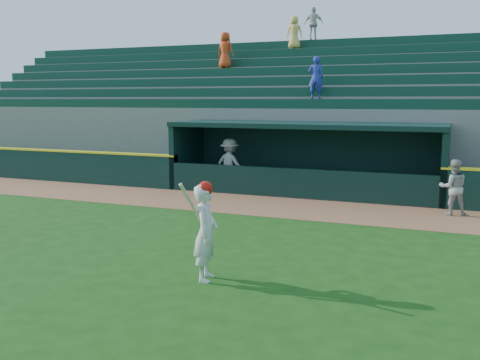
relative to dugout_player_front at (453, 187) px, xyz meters
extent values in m
plane|color=#174010|center=(-4.87, -5.67, -0.79)|extent=(120.00, 120.00, 0.00)
cube|color=brown|center=(-4.87, -0.77, -0.79)|extent=(40.00, 3.00, 0.01)
cube|color=black|center=(-17.12, 0.88, -0.19)|extent=(15.50, 0.30, 1.20)
cube|color=yellow|center=(-17.12, 0.88, 0.44)|extent=(15.50, 0.32, 0.06)
imported|color=#A1A19C|center=(0.00, 0.00, 0.00)|extent=(0.89, 0.77, 1.59)
imported|color=#ADADA8|center=(-7.53, 1.55, 0.14)|extent=(1.31, 0.90, 1.86)
cube|color=slate|center=(-4.87, 2.03, -0.77)|extent=(9.00, 2.60, 0.04)
cube|color=black|center=(-9.47, 2.03, 0.36)|extent=(0.20, 2.60, 2.30)
cube|color=black|center=(-0.27, 2.03, 0.36)|extent=(0.20, 2.60, 2.30)
cube|color=black|center=(-4.87, 3.33, 0.36)|extent=(9.40, 0.20, 2.30)
cube|color=black|center=(-4.87, 2.03, 1.59)|extent=(9.40, 2.80, 0.16)
cube|color=black|center=(-4.87, 0.81, -0.29)|extent=(9.00, 0.16, 1.00)
cube|color=brown|center=(-4.87, 2.83, -0.54)|extent=(8.40, 0.45, 0.10)
cube|color=slate|center=(-4.87, 3.86, 0.66)|extent=(34.00, 0.85, 2.91)
cube|color=#0F3828|center=(-4.87, 3.74, 2.30)|extent=(34.00, 0.60, 0.36)
cube|color=slate|center=(-4.87, 4.71, 0.89)|extent=(34.00, 0.85, 3.36)
cube|color=#0F3828|center=(-4.87, 4.59, 2.75)|extent=(34.00, 0.60, 0.36)
cube|color=slate|center=(-4.87, 5.56, 1.11)|extent=(34.00, 0.85, 3.81)
cube|color=#0F3828|center=(-4.87, 5.44, 3.20)|extent=(34.00, 0.60, 0.36)
cube|color=slate|center=(-4.87, 6.41, 1.34)|extent=(34.00, 0.85, 4.26)
cube|color=#0F3828|center=(-4.87, 6.29, 3.65)|extent=(34.00, 0.60, 0.36)
cube|color=slate|center=(-4.87, 7.26, 1.56)|extent=(34.00, 0.85, 4.71)
cube|color=#0F3828|center=(-4.87, 7.14, 4.10)|extent=(34.00, 0.60, 0.36)
cube|color=slate|center=(-4.87, 8.11, 1.79)|extent=(34.00, 0.85, 5.16)
cube|color=#0F3828|center=(-4.87, 7.99, 4.55)|extent=(34.00, 0.60, 0.36)
cube|color=slate|center=(-4.87, 8.96, 2.01)|extent=(34.00, 0.85, 5.61)
cube|color=#0F3828|center=(-4.87, 8.84, 5.00)|extent=(34.00, 0.60, 0.36)
cube|color=slate|center=(-4.87, 9.53, 2.01)|extent=(34.50, 0.30, 5.61)
imported|color=red|center=(-9.75, 6.31, 4.63)|extent=(0.83, 0.59, 1.60)
imported|color=beige|center=(-6.40, 8.86, 5.93)|extent=(0.91, 0.45, 1.51)
imported|color=#293598|center=(-4.97, 3.76, 3.26)|extent=(0.62, 0.44, 1.57)
imported|color=#F0BB54|center=(-7.06, 8.01, 5.46)|extent=(0.81, 0.62, 1.47)
imported|color=silver|center=(-4.11, -7.61, 0.08)|extent=(0.55, 0.72, 1.76)
sphere|color=#B5130A|center=(-4.11, -7.61, 0.89)|extent=(0.27, 0.27, 0.27)
cylinder|color=#D4BB88|center=(-4.29, -7.83, 0.66)|extent=(0.26, 0.48, 0.76)
camera|label=1|loc=(-0.04, -16.08, 2.47)|focal=40.00mm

